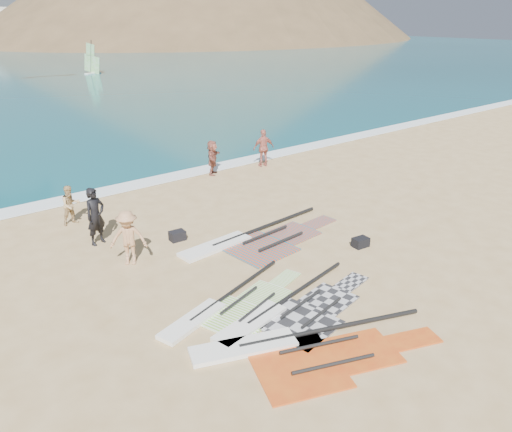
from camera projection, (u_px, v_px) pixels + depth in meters
ground at (324, 298)px, 13.89m from camera, size 300.00×300.00×0.00m
surf_line at (127, 187)px, 22.72m from camera, size 300.00×1.20×0.04m
headland_main at (210, 39)px, 156.97m from camera, size 143.00×143.00×45.00m
headland_minor at (273, 35)px, 184.64m from camera, size 70.00×70.00×28.00m
rig_grey at (289, 313)px, 13.10m from camera, size 5.42×2.56×0.20m
rig_green at (228, 309)px, 13.26m from camera, size 5.01×2.71×0.19m
rig_orange at (253, 240)px, 17.29m from camera, size 6.33×2.56×0.20m
rig_red at (299, 350)px, 11.65m from camera, size 5.77×3.61×0.20m
gear_bag_near at (177, 236)px, 17.38m from camera, size 0.56×0.43×0.34m
gear_bag_far at (361, 242)px, 16.90m from camera, size 0.58×0.44×0.32m
person_wetsuit at (96, 216)px, 16.82m from camera, size 0.84×0.67×2.01m
beachgoer_left at (71, 205)px, 18.53m from camera, size 0.78×0.63×1.50m
beachgoer_mid at (128, 238)px, 15.48m from camera, size 1.32×1.21×1.78m
beachgoer_back at (264, 148)px, 25.54m from camera, size 1.21×0.78×1.92m
beachgoer_right at (212, 158)px, 24.27m from camera, size 1.45×1.48×1.69m
windsurfer_right at (92, 64)px, 64.92m from camera, size 2.42×2.66×4.27m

